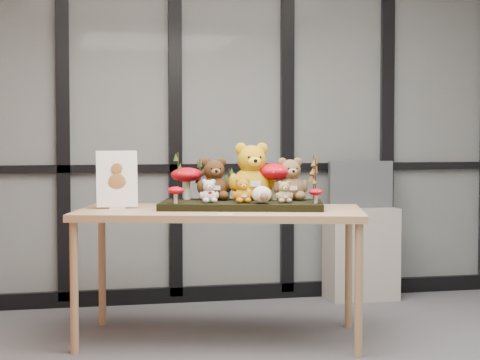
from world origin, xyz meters
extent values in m
plane|color=beige|center=(0.00, 2.50, 1.40)|extent=(5.00, 0.00, 5.00)
cube|color=#2D383F|center=(0.00, 2.47, 1.40)|extent=(4.90, 0.02, 2.70)
cube|color=black|center=(0.00, 2.47, 0.06)|extent=(4.90, 0.06, 0.12)
cube|color=black|center=(0.00, 2.47, 1.05)|extent=(4.90, 0.06, 0.06)
cube|color=black|center=(-1.30, 2.47, 1.40)|extent=(0.10, 0.06, 2.70)
cube|color=black|center=(-0.45, 2.47, 1.40)|extent=(0.10, 0.06, 2.70)
cube|color=black|center=(0.45, 2.47, 1.40)|extent=(0.10, 0.06, 2.70)
cube|color=black|center=(1.30, 2.47, 1.40)|extent=(0.10, 0.06, 2.70)
cube|color=tan|center=(-0.37, 1.18, 0.81)|extent=(1.96, 1.35, 0.04)
cylinder|color=tan|center=(-1.28, 1.03, 0.40)|extent=(0.05, 0.05, 0.79)
cylinder|color=tan|center=(-1.07, 1.79, 0.40)|extent=(0.05, 0.05, 0.79)
cylinder|color=tan|center=(0.33, 0.56, 0.40)|extent=(0.05, 0.05, 0.79)
cylinder|color=tan|center=(0.55, 1.32, 0.40)|extent=(0.05, 0.05, 0.79)
cube|color=black|center=(-0.22, 1.20, 0.86)|extent=(1.13, 0.78, 0.04)
cube|color=silver|center=(-1.00, 1.38, 0.84)|extent=(0.10, 0.06, 0.01)
cube|color=white|center=(-1.00, 1.38, 1.03)|extent=(0.26, 0.06, 0.36)
ellipsoid|color=brown|center=(-1.00, 1.37, 1.00)|extent=(0.12, 0.01, 0.13)
ellipsoid|color=brown|center=(-1.00, 1.37, 1.09)|extent=(0.07, 0.01, 0.07)
cube|color=white|center=(-0.41, 0.82, 0.84)|extent=(0.10, 0.03, 0.00)
cube|color=#9E978D|center=(1.01, 2.27, 0.36)|extent=(0.55, 0.32, 0.73)
cube|color=#4E5156|center=(1.01, 2.29, 0.91)|extent=(0.52, 0.05, 0.37)
cube|color=black|center=(1.01, 2.27, 0.91)|extent=(0.46, 0.00, 0.30)
camera|label=1|loc=(-1.49, -4.18, 1.31)|focal=65.00mm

